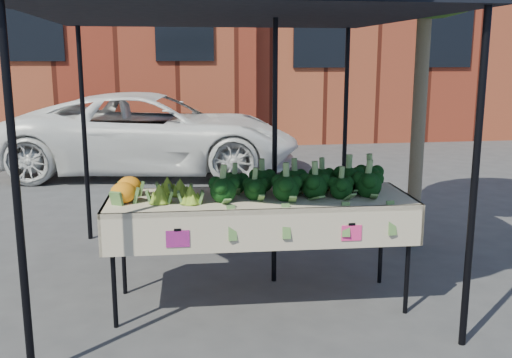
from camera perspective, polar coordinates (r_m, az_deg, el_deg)
name	(u,v)px	position (r m, az deg, el deg)	size (l,w,h in m)	color
ground	(280,301)	(4.95, 2.38, -11.79)	(90.00, 90.00, 0.00)	#37373A
table	(260,251)	(4.74, 0.36, -7.02)	(2.43, 0.89, 0.90)	beige
canopy	(233,129)	(5.04, -2.25, 4.86)	(3.16, 3.16, 2.74)	black
broccoli_heap	(299,179)	(4.67, 4.27, 0.03)	(1.47, 0.57, 0.26)	black
romanesco_cluster	(175,186)	(4.57, -7.96, -0.68)	(0.43, 0.57, 0.20)	#94A92A
cauliflower_pair	(126,188)	(4.62, -12.56, -0.86)	(0.23, 0.43, 0.18)	orange
vehicle	(149,25)	(10.16, -10.43, 14.60)	(2.31, 1.39, 5.01)	white
street_tree	(423,49)	(6.23, 16.00, 12.16)	(2.10, 2.10, 4.13)	#1E4C14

